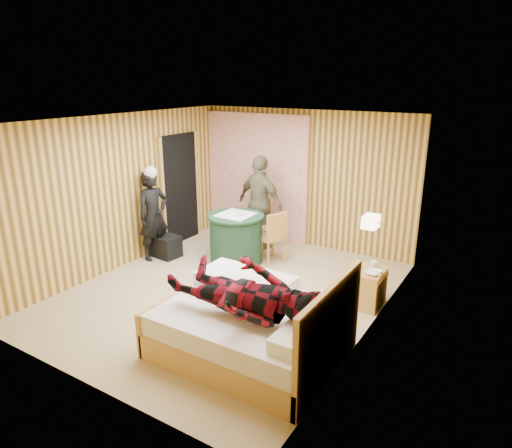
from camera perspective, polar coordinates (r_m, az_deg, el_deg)
The scene contains 23 objects.
floor at distance 6.84m, azimuth -3.54°, elevation -8.52°, with size 4.20×5.00×0.01m, color tan.
ceiling at distance 6.15m, azimuth -3.99°, elevation 12.83°, with size 4.20×5.00×0.01m, color white.
wall_back at distance 8.48m, azimuth 6.10°, elevation 5.62°, with size 4.20×0.02×2.50m, color #E9BC59.
wall_left at distance 7.76m, azimuth -16.55°, elevation 3.81°, with size 0.02×5.00×2.50m, color #E9BC59.
wall_right at distance 5.49m, azimuth 14.44°, elevation -1.70°, with size 0.02×5.00×2.50m, color #E9BC59.
curtain at distance 8.90m, azimuth 0.06°, elevation 5.98°, with size 2.20×0.08×2.40m, color white.
doorway at distance 8.74m, azimuth -9.47°, elevation 4.34°, with size 0.06×0.90×2.05m, color black.
wall_lamp at distance 5.94m, azimuth 14.19°, elevation 0.30°, with size 0.26×0.24×0.16m.
bed at distance 5.35m, azimuth -0.30°, elevation -12.71°, with size 2.01×1.58×1.08m.
nightstand at distance 6.55m, azimuth 13.86°, elevation -7.69°, with size 0.39×0.54×0.52m.
round_table at distance 7.77m, azimuth -2.51°, elevation -1.75°, with size 0.96×0.96×0.85m.
chair_far at distance 8.34m, azimuth 0.27°, elevation 0.46°, with size 0.49×0.49×0.93m.
chair_near at distance 7.69m, azimuth 2.20°, elevation -1.21°, with size 0.54×0.54×0.90m.
duffel_bag at distance 8.29m, azimuth -11.66°, elevation -2.58°, with size 0.68×0.36×0.38m, color black.
sneaker_left at distance 7.35m, azimuth -3.57°, elevation -6.04°, with size 0.28×0.11×0.12m, color white.
sneaker_right at distance 7.45m, azimuth -2.27°, elevation -5.67°, with size 0.28×0.11×0.12m, color white.
woman_standing at distance 7.99m, azimuth -12.71°, elevation 1.03°, with size 0.57×0.37×1.56m, color black.
man_at_table at distance 8.28m, azimuth 0.56°, elevation 2.67°, with size 1.01×0.42×1.72m, color brown.
man_on_bed at distance 4.86m, azimuth -1.49°, elevation -7.27°, with size 1.77×0.67×0.86m, color maroon.
book_lower at distance 6.40m, azimuth 13.89°, elevation -5.76°, with size 0.17×0.22×0.02m, color white.
book_upper at distance 6.40m, azimuth 13.90°, elevation -5.59°, with size 0.16×0.22×0.02m, color white.
cup_nightstand at distance 6.55m, azimuth 14.41°, elevation -4.92°, with size 0.10×0.10×0.09m, color white.
cup_table at distance 7.53m, azimuth -2.15°, elevation 1.38°, with size 0.12×0.12×0.10m, color white.
Camera 1 is at (3.57, -4.98, 3.04)m, focal length 32.00 mm.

